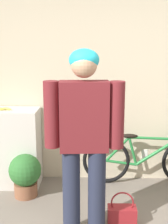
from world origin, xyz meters
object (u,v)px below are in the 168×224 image
handbag (122,214)px  person (84,133)px  bicycle (146,160)px  potted_plant (25,174)px

handbag → person: bearing=-158.3°
person → handbag: (0.38, 0.15, -0.91)m
bicycle → potted_plant: 1.54m
bicycle → handbag: 1.04m
person → potted_plant: 1.25m
person → bicycle: size_ratio=1.08×
bicycle → handbag: bearing=-111.1°
bicycle → handbag: bicycle is taller
bicycle → potted_plant: (-1.49, -0.37, -0.04)m
person → handbag: person is taller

